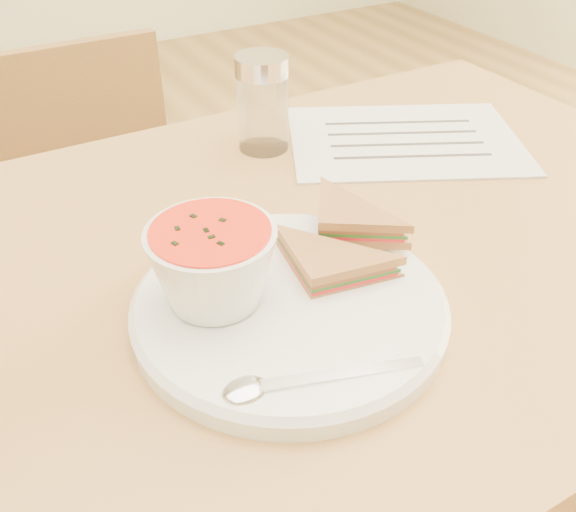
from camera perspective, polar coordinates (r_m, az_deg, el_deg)
dining_table at (r=0.96m, az=3.06°, el=-16.79°), size 1.00×0.70×0.75m
chair_far at (r=1.22m, az=-14.82°, el=-2.73°), size 0.36×0.36×0.80m
plate at (r=0.59m, az=0.12°, el=-4.61°), size 0.37×0.37×0.02m
soup_bowl at (r=0.56m, az=-6.66°, el=-1.15°), size 0.14×0.14×0.08m
sandwich_half_a at (r=0.57m, az=2.06°, el=-3.25°), size 0.11×0.11×0.03m
sandwich_half_b at (r=0.62m, az=2.68°, el=1.87°), size 0.13×0.13×0.03m
spoon at (r=0.50m, az=2.47°, el=-10.88°), size 0.19×0.09×0.01m
paper_menu at (r=0.91m, az=10.34°, el=10.15°), size 0.38×0.34×0.00m
condiment_shaker at (r=0.85m, az=-2.26°, el=13.39°), size 0.08×0.08×0.12m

